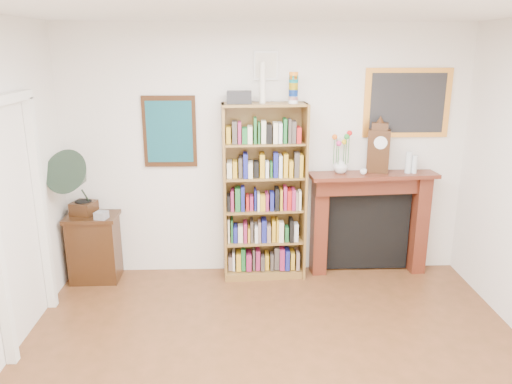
% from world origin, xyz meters
% --- Properties ---
extents(room, '(4.51, 5.01, 2.81)m').
position_xyz_m(room, '(0.00, 0.00, 1.40)').
color(room, '#523318').
rests_on(room, ground).
extents(door_casing, '(0.08, 1.02, 2.17)m').
position_xyz_m(door_casing, '(-2.21, 1.20, 1.26)').
color(door_casing, white).
rests_on(door_casing, left_wall).
extents(teal_poster, '(0.58, 0.04, 0.78)m').
position_xyz_m(teal_poster, '(-1.05, 2.48, 1.65)').
color(teal_poster, black).
rests_on(teal_poster, back_wall).
extents(small_picture, '(0.26, 0.04, 0.30)m').
position_xyz_m(small_picture, '(0.00, 2.48, 2.35)').
color(small_picture, white).
rests_on(small_picture, back_wall).
extents(gilt_painting, '(0.95, 0.04, 0.75)m').
position_xyz_m(gilt_painting, '(1.55, 2.48, 1.95)').
color(gilt_painting, gold).
rests_on(gilt_painting, back_wall).
extents(bookshelf, '(0.93, 0.38, 2.27)m').
position_xyz_m(bookshelf, '(-0.02, 2.32, 1.10)').
color(bookshelf, brown).
rests_on(bookshelf, floor).
extents(side_cabinet, '(0.57, 0.42, 0.76)m').
position_xyz_m(side_cabinet, '(-1.92, 2.28, 0.38)').
color(side_cabinet, black).
rests_on(side_cabinet, floor).
extents(fireplace, '(1.44, 0.45, 1.20)m').
position_xyz_m(fireplace, '(1.19, 2.40, 0.71)').
color(fireplace, '#481D10').
rests_on(fireplace, floor).
extents(gramophone, '(0.60, 0.68, 0.77)m').
position_xyz_m(gramophone, '(-2.01, 2.18, 1.20)').
color(gramophone, black).
rests_on(gramophone, side_cabinet).
extents(cd_stack, '(0.15, 0.15, 0.08)m').
position_xyz_m(cd_stack, '(-1.78, 2.15, 0.80)').
color(cd_stack, '#ACADB8').
rests_on(cd_stack, side_cabinet).
extents(mantel_clock, '(0.27, 0.19, 0.55)m').
position_xyz_m(mantel_clock, '(1.24, 2.37, 1.46)').
color(mantel_clock, black).
rests_on(mantel_clock, fireplace).
extents(flower_vase, '(0.18, 0.18, 0.17)m').
position_xyz_m(flower_vase, '(0.83, 2.36, 1.28)').
color(flower_vase, silver).
rests_on(flower_vase, fireplace).
extents(teacup, '(0.09, 0.09, 0.06)m').
position_xyz_m(teacup, '(1.07, 2.29, 1.23)').
color(teacup, white).
rests_on(teacup, fireplace).
extents(bottle_left, '(0.07, 0.07, 0.24)m').
position_xyz_m(bottle_left, '(1.57, 2.34, 1.32)').
color(bottle_left, silver).
rests_on(bottle_left, fireplace).
extents(bottle_right, '(0.06, 0.06, 0.20)m').
position_xyz_m(bottle_right, '(1.64, 2.34, 1.30)').
color(bottle_right, silver).
rests_on(bottle_right, fireplace).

